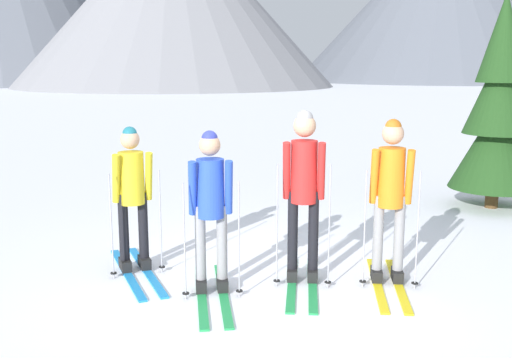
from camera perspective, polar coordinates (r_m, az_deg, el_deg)
ground_plane at (r=6.57m, az=-0.47°, el=-9.76°), size 400.00×400.00×0.00m
skier_in_yellow at (r=6.80m, az=-11.71°, el=-1.46°), size 0.88×1.75×1.65m
skier_in_blue at (r=6.06m, az=-4.36°, el=-2.30°), size 0.61×1.72×1.68m
skier_in_red at (r=6.33m, az=4.58°, el=-0.58°), size 0.61×1.63×1.85m
skier_in_orange at (r=6.45m, az=12.69°, el=-1.13°), size 0.60×1.61×1.76m
pine_tree_near at (r=10.29m, az=22.11°, el=5.98°), size 1.42×1.42×3.43m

